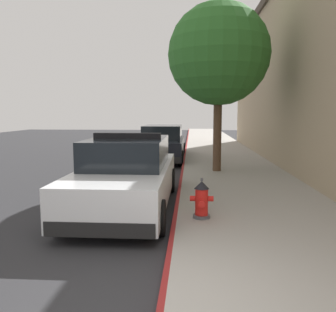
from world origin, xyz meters
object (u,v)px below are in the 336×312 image
object	(u,v)px
police_cruiser	(127,175)
fire_hydrant	(202,200)
parked_car_silver_ahead	(163,144)
street_tree	(219,55)

from	to	relation	value
police_cruiser	fire_hydrant	size ratio (longest dim) A/B	6.37
parked_car_silver_ahead	fire_hydrant	world-z (taller)	parked_car_silver_ahead
fire_hydrant	street_tree	xyz separation A→B (m)	(0.67, 5.44, 3.51)
police_cruiser	street_tree	world-z (taller)	street_tree
fire_hydrant	police_cruiser	bearing A→B (deg)	144.11
police_cruiser	fire_hydrant	world-z (taller)	police_cruiser
parked_car_silver_ahead	street_tree	xyz separation A→B (m)	(2.16, -3.73, 3.28)
street_tree	fire_hydrant	bearing A→B (deg)	-97.03
fire_hydrant	parked_car_silver_ahead	bearing A→B (deg)	99.22
street_tree	parked_car_silver_ahead	bearing A→B (deg)	120.10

